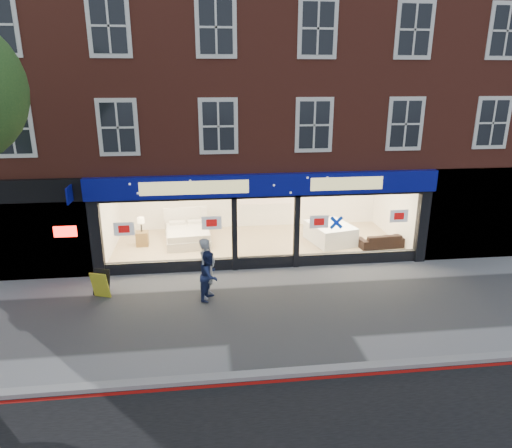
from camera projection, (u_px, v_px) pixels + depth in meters
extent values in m
plane|color=gray|center=(281.00, 310.00, 12.78)|extent=(120.00, 120.00, 0.00)
cube|color=#8C0A07|center=(305.00, 379.00, 9.84)|extent=(60.00, 0.10, 0.01)
cube|color=gray|center=(303.00, 371.00, 10.02)|extent=(60.00, 0.25, 0.12)
cube|color=tan|center=(258.00, 244.00, 17.72)|extent=(11.00, 4.50, 0.10)
cube|color=brown|center=(252.00, 66.00, 17.36)|extent=(19.00, 8.00, 6.70)
cube|color=#080E80|center=(267.00, 185.00, 14.60)|extent=(11.40, 0.28, 0.70)
cube|color=black|center=(265.00, 262.00, 15.63)|extent=(11.00, 0.18, 0.40)
cube|color=black|center=(96.00, 238.00, 14.63)|extent=(0.35, 0.30, 2.60)
cube|color=black|center=(422.00, 226.00, 15.89)|extent=(0.35, 0.30, 2.60)
cube|color=white|center=(167.00, 232.00, 14.80)|extent=(4.20, 0.02, 2.10)
cube|color=white|center=(360.00, 224.00, 15.54)|extent=(4.20, 0.02, 2.10)
cube|color=white|center=(265.00, 234.00, 15.50)|extent=(1.80, 0.02, 2.10)
cube|color=silver|center=(251.00, 198.00, 19.47)|extent=(11.00, 0.20, 2.60)
cube|color=#FFEAC6|center=(258.00, 180.00, 16.94)|extent=(11.00, 4.50, 0.12)
cube|color=black|center=(29.00, 228.00, 14.52)|extent=(3.80, 0.60, 3.30)
cube|color=#FF140C|center=(65.00, 232.00, 14.34)|extent=(0.70, 0.04, 0.35)
cube|color=black|center=(475.00, 213.00, 16.15)|extent=(4.00, 0.40, 3.30)
cube|color=beige|center=(188.00, 239.00, 17.65)|extent=(1.80, 2.06, 0.34)
cube|color=beige|center=(188.00, 232.00, 17.56)|extent=(1.72, 1.98, 0.24)
cube|color=beige|center=(186.00, 221.00, 18.48)|extent=(1.72, 0.27, 1.16)
cube|color=beige|center=(177.00, 223.00, 18.08)|extent=(0.65, 0.36, 0.12)
cube|color=beige|center=(195.00, 222.00, 18.22)|extent=(0.65, 0.36, 0.12)
cube|color=brown|center=(142.00, 239.00, 17.36)|extent=(0.46, 0.46, 0.55)
cube|color=white|center=(330.00, 239.00, 17.79)|extent=(1.83, 2.11, 0.24)
cube|color=white|center=(330.00, 233.00, 17.72)|extent=(1.83, 2.11, 0.24)
cube|color=white|center=(330.00, 227.00, 17.65)|extent=(1.83, 2.11, 0.24)
imported|color=black|center=(381.00, 240.00, 17.25)|extent=(1.81, 0.85, 0.51)
cube|color=gold|center=(101.00, 284.00, 13.45)|extent=(0.63, 0.51, 0.83)
imported|color=#9DA0A4|center=(207.00, 268.00, 13.32)|extent=(0.72, 0.79, 1.82)
imported|color=#1B254D|center=(209.00, 275.00, 13.23)|extent=(0.80, 0.89, 1.50)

